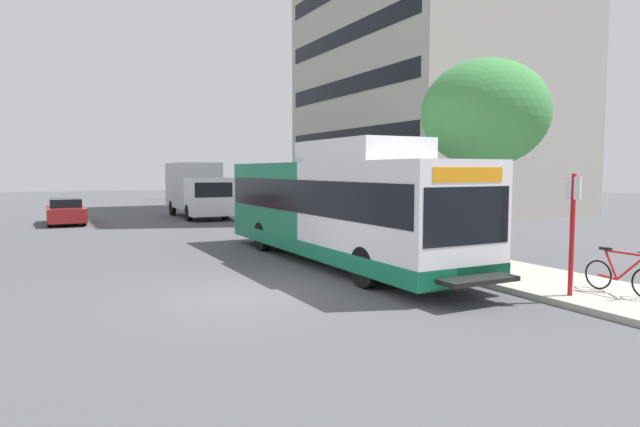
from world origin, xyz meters
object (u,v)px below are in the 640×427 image
Objects in this scene: transit_bus at (336,207)px; parked_car_far_lane at (66,211)px; street_tree_near_stop at (485,114)px; box_truck_background at (196,188)px; bus_stop_sign_pole at (572,225)px; bicycle_parked at (622,275)px.

transit_bus reaches higher than parked_car_far_lane.
street_tree_near_stop reaches higher than box_truck_background.
bus_stop_sign_pole is 0.43× the size of street_tree_near_stop.
street_tree_near_stop is (2.06, 4.77, 2.87)m from bus_stop_sign_pole.
parked_car_far_lane is (-6.87, 16.84, -1.04)m from transit_bus.
street_tree_near_stop is (0.97, 5.20, 3.96)m from bicycle_parked.
bicycle_parked is (1.09, -0.43, -1.09)m from bus_stop_sign_pole.
transit_bus is 1.75× the size of box_truck_background.
transit_bus is 6.99m from bus_stop_sign_pole.
box_truck_background is (-1.73, 24.45, 0.09)m from bus_stop_sign_pole.
bus_stop_sign_pole is at bearing -69.31° from parked_car_far_lane.
box_truck_background is at bearing 89.07° from transit_bus.
transit_bus is 6.96× the size of bicycle_parked.
parked_car_far_lane reaches higher than bicycle_parked.
street_tree_near_stop reaches higher than bicycle_parked.
street_tree_near_stop is at bearing 66.63° from bus_stop_sign_pole.
bicycle_parked is at bearing -67.39° from parked_car_far_lane.
transit_bus is 5.32m from street_tree_near_stop.
box_truck_background is at bearing 96.47° from bicycle_parked.
transit_bus is 2.04× the size of street_tree_near_stop.
bicycle_parked is at bearing -100.57° from street_tree_near_stop.
bicycle_parked is (3.11, -7.12, -1.14)m from transit_bus.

